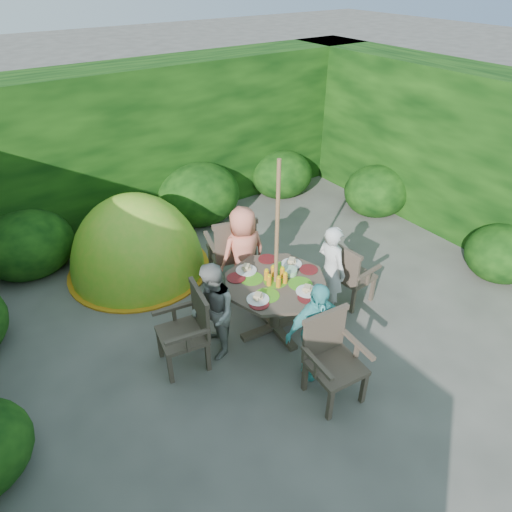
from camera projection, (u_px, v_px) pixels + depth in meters
ground at (290, 338)px, 5.49m from camera, size 60.00×60.00×0.00m
hedge_enclosure at (229, 204)px, 5.72m from camera, size 9.00×9.00×2.50m
patio_table at (276, 289)px, 5.31m from camera, size 1.35×1.35×0.86m
parasol_pole at (276, 254)px, 5.04m from camera, size 0.05×0.05×2.20m
garden_chair_right at (350, 273)px, 5.83m from camera, size 0.51×0.55×0.85m
garden_chair_left at (188, 328)px, 4.93m from camera, size 0.57×0.62×0.91m
garden_chair_back at (232, 250)px, 6.14m from camera, size 0.73×0.68×1.02m
garden_chair_front at (332, 357)px, 4.57m from camera, size 0.59×0.53×0.92m
child_right at (331, 270)px, 5.64m from camera, size 0.30×0.45×1.21m
child_left at (213, 312)px, 4.99m from camera, size 0.59×0.68×1.18m
child_back at (243, 253)px, 5.87m from camera, size 0.66×0.46×1.29m
child_front at (315, 331)px, 4.73m from camera, size 0.73×0.39×1.19m
dome_tent at (141, 269)px, 6.70m from camera, size 2.37×2.37×2.32m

